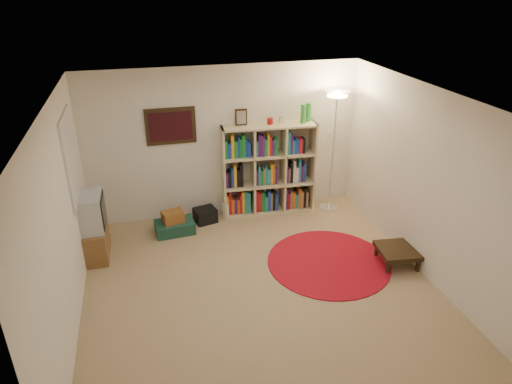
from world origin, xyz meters
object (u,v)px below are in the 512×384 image
tv_stand (89,228)px  floor_lamp (336,113)px  bookshelf (267,170)px  floor_fan (302,192)px  side_table (398,251)px  suitcase (175,227)px

tv_stand → floor_lamp: bearing=9.1°
bookshelf → floor_fan: bearing=12.6°
floor_lamp → side_table: 2.40m
floor_lamp → side_table: bearing=-81.9°
bookshelf → floor_fan: 0.90m
bookshelf → side_table: size_ratio=3.10×
tv_stand → floor_fan: bearing=15.1°
suitcase → side_table: side_table is taller
side_table → tv_stand: bearing=163.0°
floor_lamp → floor_fan: bearing=139.1°
tv_stand → side_table: (4.20, -1.28, -0.27)m
suitcase → side_table: 3.41m
floor_lamp → suitcase: (-2.71, -0.17, -1.63)m
floor_lamp → tv_stand: 4.17m
tv_stand → bookshelf: bearing=16.4°
floor_lamp → suitcase: 3.16m
floor_lamp → side_table: size_ratio=3.45×
tv_stand → suitcase: (1.23, 0.40, -0.38)m
floor_fan → tv_stand: 3.67m
bookshelf → tv_stand: size_ratio=1.88×
tv_stand → side_table: bearing=-15.9°
floor_lamp → tv_stand: floor_lamp is taller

